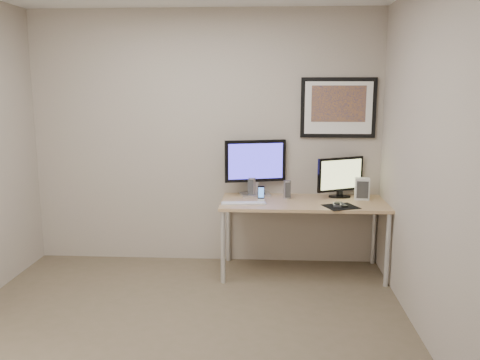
{
  "coord_description": "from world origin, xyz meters",
  "views": [
    {
      "loc": [
        0.67,
        -3.5,
        1.85
      ],
      "look_at": [
        0.4,
        1.1,
        0.98
      ],
      "focal_mm": 38.0,
      "sensor_mm": 36.0,
      "label": 1
    }
  ],
  "objects_px": {
    "speaker_left": "(252,187)",
    "speaker_right": "(287,189)",
    "phone_dock": "(261,193)",
    "keyboard": "(244,203)",
    "fan_unit": "(362,189)",
    "monitor_large": "(255,165)",
    "desk": "(303,208)",
    "monitor_tv": "(340,176)",
    "framed_art": "(338,108)"
  },
  "relations": [
    {
      "from": "speaker_left",
      "to": "speaker_right",
      "type": "relative_size",
      "value": 1.06
    },
    {
      "from": "speaker_right",
      "to": "phone_dock",
      "type": "height_order",
      "value": "speaker_right"
    },
    {
      "from": "keyboard",
      "to": "fan_unit",
      "type": "distance_m",
      "value": 1.19
    },
    {
      "from": "speaker_right",
      "to": "fan_unit",
      "type": "xyz_separation_m",
      "value": [
        0.74,
        -0.0,
        0.02
      ]
    },
    {
      "from": "monitor_large",
      "to": "speaker_right",
      "type": "distance_m",
      "value": 0.41
    },
    {
      "from": "desk",
      "to": "monitor_tv",
      "type": "distance_m",
      "value": 0.51
    },
    {
      "from": "desk",
      "to": "phone_dock",
      "type": "relative_size",
      "value": 11.05
    },
    {
      "from": "monitor_large",
      "to": "phone_dock",
      "type": "height_order",
      "value": "monitor_large"
    },
    {
      "from": "monitor_tv",
      "to": "keyboard",
      "type": "bearing_deg",
      "value": 172.25
    },
    {
      "from": "framed_art",
      "to": "monitor_tv",
      "type": "distance_m",
      "value": 0.69
    },
    {
      "from": "speaker_left",
      "to": "fan_unit",
      "type": "distance_m",
      "value": 1.1
    },
    {
      "from": "monitor_large",
      "to": "fan_unit",
      "type": "xyz_separation_m",
      "value": [
        1.06,
        -0.12,
        -0.21
      ]
    },
    {
      "from": "speaker_right",
      "to": "keyboard",
      "type": "height_order",
      "value": "speaker_right"
    },
    {
      "from": "speaker_left",
      "to": "phone_dock",
      "type": "relative_size",
      "value": 1.34
    },
    {
      "from": "desk",
      "to": "keyboard",
      "type": "relative_size",
      "value": 3.73
    },
    {
      "from": "desk",
      "to": "speaker_left",
      "type": "bearing_deg",
      "value": 157.73
    },
    {
      "from": "desk",
      "to": "speaker_left",
      "type": "height_order",
      "value": "speaker_left"
    },
    {
      "from": "desk",
      "to": "keyboard",
      "type": "height_order",
      "value": "keyboard"
    },
    {
      "from": "speaker_right",
      "to": "speaker_left",
      "type": "bearing_deg",
      "value": 155.63
    },
    {
      "from": "desk",
      "to": "monitor_tv",
      "type": "bearing_deg",
      "value": 27.46
    },
    {
      "from": "monitor_large",
      "to": "speaker_left",
      "type": "xyz_separation_m",
      "value": [
        -0.03,
        -0.03,
        -0.22
      ]
    },
    {
      "from": "phone_dock",
      "to": "keyboard",
      "type": "relative_size",
      "value": 0.34
    },
    {
      "from": "desk",
      "to": "speaker_right",
      "type": "bearing_deg",
      "value": 142.42
    },
    {
      "from": "keyboard",
      "to": "fan_unit",
      "type": "height_order",
      "value": "fan_unit"
    },
    {
      "from": "desk",
      "to": "keyboard",
      "type": "distance_m",
      "value": 0.6
    },
    {
      "from": "speaker_right",
      "to": "framed_art",
      "type": "bearing_deg",
      "value": 12.75
    },
    {
      "from": "monitor_tv",
      "to": "keyboard",
      "type": "relative_size",
      "value": 1.11
    },
    {
      "from": "framed_art",
      "to": "speaker_right",
      "type": "distance_m",
      "value": 0.97
    },
    {
      "from": "fan_unit",
      "to": "desk",
      "type": "bearing_deg",
      "value": -163.51
    },
    {
      "from": "framed_art",
      "to": "speaker_left",
      "type": "relative_size",
      "value": 3.87
    },
    {
      "from": "phone_dock",
      "to": "fan_unit",
      "type": "xyz_separation_m",
      "value": [
        0.99,
        0.1,
        0.03
      ]
    },
    {
      "from": "monitor_tv",
      "to": "speaker_left",
      "type": "xyz_separation_m",
      "value": [
        -0.89,
        0.01,
        -0.12
      ]
    },
    {
      "from": "monitor_tv",
      "to": "speaker_left",
      "type": "bearing_deg",
      "value": 151.77
    },
    {
      "from": "phone_dock",
      "to": "fan_unit",
      "type": "height_order",
      "value": "fan_unit"
    },
    {
      "from": "desk",
      "to": "monitor_large",
      "type": "xyz_separation_m",
      "value": [
        -0.48,
        0.24,
        0.38
      ]
    },
    {
      "from": "monitor_tv",
      "to": "speaker_left",
      "type": "distance_m",
      "value": 0.89
    },
    {
      "from": "desk",
      "to": "framed_art",
      "type": "height_order",
      "value": "framed_art"
    },
    {
      "from": "desk",
      "to": "speaker_right",
      "type": "xyz_separation_m",
      "value": [
        -0.15,
        0.12,
        0.16
      ]
    },
    {
      "from": "framed_art",
      "to": "fan_unit",
      "type": "distance_m",
      "value": 0.85
    },
    {
      "from": "phone_dock",
      "to": "keyboard",
      "type": "distance_m",
      "value": 0.24
    },
    {
      "from": "framed_art",
      "to": "monitor_large",
      "type": "xyz_separation_m",
      "value": [
        -0.83,
        -0.09,
        -0.58
      ]
    },
    {
      "from": "phone_dock",
      "to": "desk",
      "type": "bearing_deg",
      "value": -3.53
    },
    {
      "from": "monitor_tv",
      "to": "keyboard",
      "type": "height_order",
      "value": "monitor_tv"
    },
    {
      "from": "desk",
      "to": "phone_dock",
      "type": "xyz_separation_m",
      "value": [
        -0.41,
        0.02,
        0.14
      ]
    },
    {
      "from": "speaker_right",
      "to": "fan_unit",
      "type": "distance_m",
      "value": 0.74
    },
    {
      "from": "phone_dock",
      "to": "monitor_tv",
      "type": "bearing_deg",
      "value": 11.49
    },
    {
      "from": "framed_art",
      "to": "speaker_right",
      "type": "relative_size",
      "value": 4.11
    },
    {
      "from": "speaker_left",
      "to": "fan_unit",
      "type": "bearing_deg",
      "value": 10.4
    },
    {
      "from": "framed_art",
      "to": "monitor_tv",
      "type": "xyz_separation_m",
      "value": [
        0.03,
        -0.14,
        -0.67
      ]
    },
    {
      "from": "framed_art",
      "to": "phone_dock",
      "type": "xyz_separation_m",
      "value": [
        -0.76,
        -0.32,
        -0.82
      ]
    }
  ]
}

